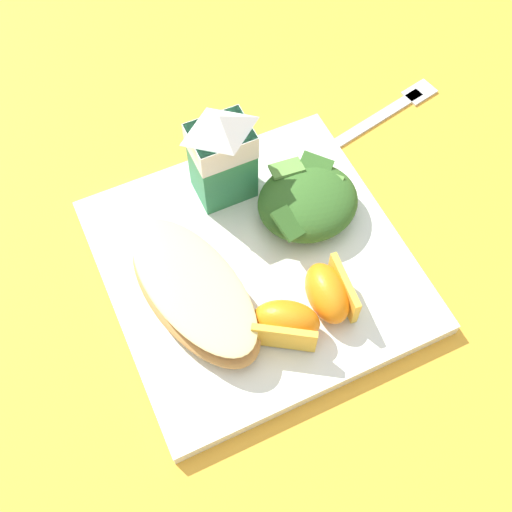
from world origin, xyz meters
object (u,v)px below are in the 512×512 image
orange_wedge_front (286,323)px  orange_wedge_middle (329,292)px  milk_carton (222,153)px  white_plate (256,265)px  metal_fork (381,115)px  cheesy_pizza_bread (194,291)px  green_salad_pile (308,201)px

orange_wedge_front → orange_wedge_middle: bearing=11.7°
milk_carton → orange_wedge_front: (-0.01, -0.17, -0.04)m
white_plate → milk_carton: size_ratio=2.55×
metal_fork → cheesy_pizza_bread: bearing=-154.9°
green_salad_pile → orange_wedge_front: bearing=-125.8°
milk_carton → metal_fork: milk_carton is taller
white_plate → green_salad_pile: bearing=22.6°
milk_carton → orange_wedge_middle: size_ratio=1.74×
cheesy_pizza_bread → milk_carton: 0.13m
green_salad_pile → milk_carton: (-0.06, 0.06, 0.04)m
cheesy_pizza_bread → milk_carton: (0.07, 0.10, 0.04)m
cheesy_pizza_bread → orange_wedge_middle: size_ratio=2.89×
orange_wedge_middle → metal_fork: (0.17, 0.18, -0.03)m
green_salad_pile → metal_fork: green_salad_pile is taller
white_plate → metal_fork: 0.24m
milk_carton → metal_fork: size_ratio=0.59×
green_salad_pile → orange_wedge_middle: (-0.03, -0.10, -0.00)m
cheesy_pizza_bread → metal_fork: size_ratio=0.98×
green_salad_pile → metal_fork: 0.17m
milk_carton → metal_fork: 0.22m
orange_wedge_front → orange_wedge_middle: size_ratio=1.10×
green_salad_pile → orange_wedge_front: green_salad_pile is taller
cheesy_pizza_bread → milk_carton: milk_carton is taller
orange_wedge_front → orange_wedge_middle: same height
cheesy_pizza_bread → green_salad_pile: size_ratio=1.83×
cheesy_pizza_bread → green_salad_pile: bearing=17.3°
milk_carton → green_salad_pile: bearing=-44.3°
white_plate → green_salad_pile: green_salad_pile is taller
orange_wedge_front → cheesy_pizza_bread: bearing=134.0°
green_salad_pile → orange_wedge_front: size_ratio=1.43×
milk_carton → orange_wedge_front: bearing=-94.6°
cheesy_pizza_bread → orange_wedge_front: bearing=-46.0°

